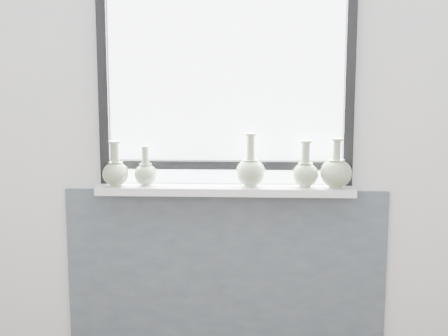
{
  "coord_description": "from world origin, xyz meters",
  "views": [
    {
      "loc": [
        0.14,
        -1.74,
        1.6
      ],
      "look_at": [
        0.0,
        1.55,
        1.02
      ],
      "focal_mm": 55.0,
      "sensor_mm": 36.0,
      "label": 1
    }
  ],
  "objects_px": {
    "vase_b": "(146,173)",
    "vase_a": "(116,172)",
    "vase_e": "(336,172)",
    "vase_d": "(305,172)",
    "vase_c": "(251,170)",
    "windowsill": "(225,189)"
  },
  "relations": [
    {
      "from": "vase_e",
      "to": "vase_a",
      "type": "bearing_deg",
      "value": -179.92
    },
    {
      "from": "vase_a",
      "to": "vase_b",
      "type": "height_order",
      "value": "vase_a"
    },
    {
      "from": "vase_b",
      "to": "vase_c",
      "type": "distance_m",
      "value": 0.54
    },
    {
      "from": "vase_a",
      "to": "vase_b",
      "type": "relative_size",
      "value": 1.14
    },
    {
      "from": "vase_b",
      "to": "vase_a",
      "type": "bearing_deg",
      "value": -171.22
    },
    {
      "from": "windowsill",
      "to": "vase_d",
      "type": "distance_m",
      "value": 0.42
    },
    {
      "from": "vase_a",
      "to": "vase_c",
      "type": "bearing_deg",
      "value": 1.73
    },
    {
      "from": "windowsill",
      "to": "vase_d",
      "type": "height_order",
      "value": "vase_d"
    },
    {
      "from": "windowsill",
      "to": "vase_a",
      "type": "height_order",
      "value": "vase_a"
    },
    {
      "from": "vase_d",
      "to": "vase_e",
      "type": "height_order",
      "value": "vase_e"
    },
    {
      "from": "vase_a",
      "to": "vase_e",
      "type": "relative_size",
      "value": 0.92
    },
    {
      "from": "windowsill",
      "to": "vase_d",
      "type": "bearing_deg",
      "value": -1.81
    },
    {
      "from": "vase_e",
      "to": "vase_d",
      "type": "bearing_deg",
      "value": 174.21
    },
    {
      "from": "windowsill",
      "to": "vase_b",
      "type": "bearing_deg",
      "value": -179.07
    },
    {
      "from": "vase_a",
      "to": "vase_e",
      "type": "distance_m",
      "value": 1.12
    },
    {
      "from": "vase_a",
      "to": "vase_b",
      "type": "xyz_separation_m",
      "value": [
        0.15,
        0.02,
        -0.01
      ]
    },
    {
      "from": "vase_e",
      "to": "windowsill",
      "type": "bearing_deg",
      "value": 177.1
    },
    {
      "from": "vase_c",
      "to": "vase_d",
      "type": "bearing_deg",
      "value": -0.79
    },
    {
      "from": "vase_b",
      "to": "vase_d",
      "type": "relative_size",
      "value": 0.85
    },
    {
      "from": "vase_c",
      "to": "vase_d",
      "type": "xyz_separation_m",
      "value": [
        0.28,
        -0.0,
        -0.01
      ]
    },
    {
      "from": "vase_b",
      "to": "vase_e",
      "type": "bearing_deg",
      "value": -1.29
    },
    {
      "from": "vase_d",
      "to": "vase_c",
      "type": "bearing_deg",
      "value": 179.21
    }
  ]
}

